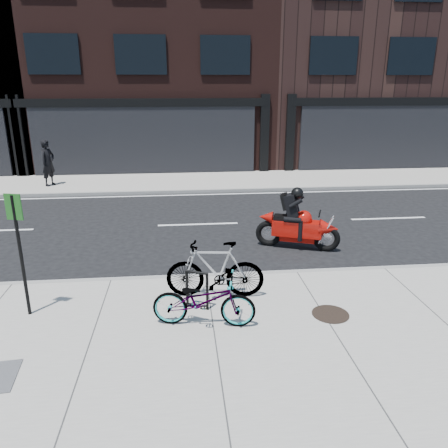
{
  "coord_description": "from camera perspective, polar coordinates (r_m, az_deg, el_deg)",
  "views": [
    {
      "loc": [
        -0.47,
        -10.54,
        4.08
      ],
      "look_at": [
        0.51,
        -0.79,
        0.9
      ],
      "focal_mm": 35.0,
      "sensor_mm": 36.0,
      "label": 1
    }
  ],
  "objects": [
    {
      "name": "ground",
      "position": [
        11.31,
        -2.98,
        -3.19
      ],
      "size": [
        120.0,
        120.0,
        0.0
      ],
      "primitive_type": "plane",
      "color": "black",
      "rests_on": "ground"
    },
    {
      "name": "manhole_cover",
      "position": [
        8.19,
        13.73,
        -11.36
      ],
      "size": [
        0.84,
        0.84,
        0.02
      ],
      "primitive_type": "cylinder",
      "rotation": [
        0.0,
        0.0,
        -0.33
      ],
      "color": "black",
      "rests_on": "sidewalk_near"
    },
    {
      "name": "bike_rack",
      "position": [
        8.0,
        -3.54,
        -8.16
      ],
      "size": [
        0.41,
        0.21,
        0.74
      ],
      "rotation": [
        0.0,
        0.0,
        -0.41
      ],
      "color": "black",
      "rests_on": "sidewalk_near"
    },
    {
      "name": "building_center",
      "position": [
        25.28,
        -10.13,
        24.94
      ],
      "size": [
        12.0,
        10.0,
        14.5
      ],
      "primitive_type": "cube",
      "color": "black",
      "rests_on": "ground"
    },
    {
      "name": "pedestrian",
      "position": [
        18.86,
        -21.99,
        7.42
      ],
      "size": [
        0.68,
        0.79,
        1.82
      ],
      "primitive_type": "imported",
      "rotation": [
        0.0,
        0.0,
        1.12
      ],
      "color": "black",
      "rests_on": "sidewalk_far"
    },
    {
      "name": "sidewalk_near",
      "position": [
        6.86,
        -0.75,
        -17.87
      ],
      "size": [
        60.0,
        6.0,
        0.13
      ],
      "primitive_type": "cube",
      "color": "gray",
      "rests_on": "ground"
    },
    {
      "name": "motorcycle",
      "position": [
        11.24,
        10.06,
        -0.03
      ],
      "size": [
        2.07,
        1.11,
        1.62
      ],
      "rotation": [
        0.0,
        0.0,
        -0.37
      ],
      "color": "black",
      "rests_on": "ground"
    },
    {
      "name": "sign_post",
      "position": [
        8.2,
        -25.17,
        -2.47
      ],
      "size": [
        0.29,
        0.1,
        2.22
      ],
      "rotation": [
        0.0,
        0.0,
        -0.29
      ],
      "color": "black",
      "rests_on": "sidewalk_near"
    },
    {
      "name": "bicycle_rear",
      "position": [
        8.35,
        -1.19,
        -5.96
      ],
      "size": [
        1.92,
        0.74,
        1.13
      ],
      "primitive_type": "imported",
      "rotation": [
        0.0,
        0.0,
        4.59
      ],
      "color": "gray",
      "rests_on": "sidewalk_near"
    },
    {
      "name": "sidewalk_far",
      "position": [
        18.73,
        -4.2,
        5.56
      ],
      "size": [
        60.0,
        3.5,
        0.13
      ],
      "primitive_type": "cube",
      "color": "gray",
      "rests_on": "ground"
    },
    {
      "name": "building_mideast",
      "position": [
        27.22,
        18.22,
        21.74
      ],
      "size": [
        12.0,
        10.0,
        12.5
      ],
      "primitive_type": "cube",
      "color": "black",
      "rests_on": "ground"
    },
    {
      "name": "bicycle_front",
      "position": [
        7.46,
        -2.65,
        -9.93
      ],
      "size": [
        1.83,
        0.9,
        0.92
      ],
      "primitive_type": "imported",
      "rotation": [
        0.0,
        0.0,
        1.4
      ],
      "color": "gray",
      "rests_on": "sidewalk_near"
    }
  ]
}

